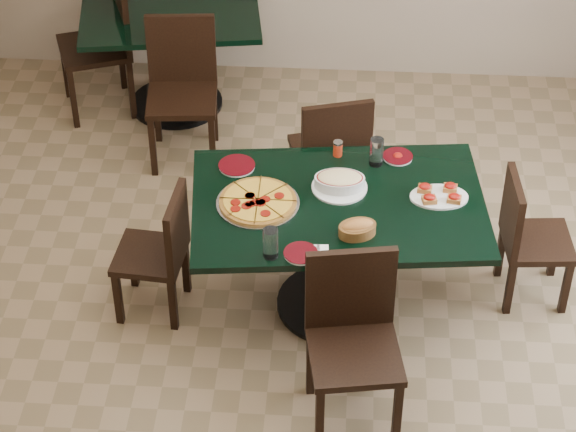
# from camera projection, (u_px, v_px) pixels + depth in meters

# --- Properties ---
(floor) EXTENTS (5.50, 5.50, 0.00)m
(floor) POSITION_uv_depth(u_px,v_px,m) (299.00, 331.00, 6.22)
(floor) COLOR #7A6146
(floor) RESTS_ON ground
(main_table) EXTENTS (1.64, 1.15, 0.75)m
(main_table) POSITION_uv_depth(u_px,v_px,m) (338.00, 228.00, 6.02)
(main_table) COLOR black
(main_table) RESTS_ON floor
(back_table) EXTENTS (1.30, 1.03, 0.75)m
(back_table) POSITION_uv_depth(u_px,v_px,m) (172.00, 40.00, 7.64)
(back_table) COLOR black
(back_table) RESTS_ON floor
(chair_far) EXTENTS (0.52, 0.52, 0.90)m
(chair_far) POSITION_uv_depth(u_px,v_px,m) (332.00, 151.00, 6.68)
(chair_far) COLOR black
(chair_far) RESTS_ON floor
(chair_near) EXTENTS (0.51, 0.51, 0.95)m
(chair_near) POSITION_uv_depth(u_px,v_px,m) (352.00, 330.00, 5.47)
(chair_near) COLOR black
(chair_near) RESTS_ON floor
(chair_right) EXTENTS (0.40, 0.40, 0.80)m
(chair_right) POSITION_uv_depth(u_px,v_px,m) (526.00, 234.00, 6.18)
(chair_right) COLOR black
(chair_right) RESTS_ON floor
(chair_left) EXTENTS (0.40, 0.40, 0.79)m
(chair_left) POSITION_uv_depth(u_px,v_px,m) (162.00, 248.00, 6.09)
(chair_left) COLOR black
(chair_left) RESTS_ON floor
(back_chair_near) EXTENTS (0.48, 0.48, 0.95)m
(back_chair_near) POSITION_uv_depth(u_px,v_px,m) (182.00, 81.00, 7.22)
(back_chair_near) COLOR black
(back_chair_near) RESTS_ON floor
(back_chair_left) EXTENTS (0.59, 0.59, 0.99)m
(back_chair_left) POSITION_uv_depth(u_px,v_px,m) (106.00, 36.00, 7.63)
(back_chair_left) COLOR black
(back_chair_left) RESTS_ON floor
(pepperoni_pizza) EXTENTS (0.44, 0.44, 0.04)m
(pepperoni_pizza) POSITION_uv_depth(u_px,v_px,m) (258.00, 202.00, 5.88)
(pepperoni_pizza) COLOR #B9BAC1
(pepperoni_pizza) RESTS_ON main_table
(lasagna_casserole) EXTENTS (0.30, 0.30, 0.09)m
(lasagna_casserole) POSITION_uv_depth(u_px,v_px,m) (340.00, 181.00, 5.97)
(lasagna_casserole) COLOR silver
(lasagna_casserole) RESTS_ON main_table
(bread_basket) EXTENTS (0.23, 0.19, 0.09)m
(bread_basket) POSITION_uv_depth(u_px,v_px,m) (357.00, 228.00, 5.68)
(bread_basket) COLOR brown
(bread_basket) RESTS_ON main_table
(bruschetta_platter) EXTENTS (0.33, 0.24, 0.05)m
(bruschetta_platter) POSITION_uv_depth(u_px,v_px,m) (439.00, 195.00, 5.92)
(bruschetta_platter) COLOR silver
(bruschetta_platter) RESTS_ON main_table
(side_plate_near) EXTENTS (0.17, 0.17, 0.02)m
(side_plate_near) POSITION_uv_depth(u_px,v_px,m) (301.00, 253.00, 5.57)
(side_plate_near) COLOR silver
(side_plate_near) RESTS_ON main_table
(side_plate_far_r) EXTENTS (0.17, 0.17, 0.03)m
(side_plate_far_r) POSITION_uv_depth(u_px,v_px,m) (398.00, 156.00, 6.21)
(side_plate_far_r) COLOR silver
(side_plate_far_r) RESTS_ON main_table
(side_plate_far_l) EXTENTS (0.20, 0.20, 0.02)m
(side_plate_far_l) POSITION_uv_depth(u_px,v_px,m) (237.00, 166.00, 6.14)
(side_plate_far_l) COLOR silver
(side_plate_far_l) RESTS_ON main_table
(napkin_setting) EXTENTS (0.15, 0.15, 0.01)m
(napkin_setting) POSITION_uv_depth(u_px,v_px,m) (315.00, 254.00, 5.58)
(napkin_setting) COLOR white
(napkin_setting) RESTS_ON main_table
(water_glass_a) EXTENTS (0.08, 0.08, 0.16)m
(water_glass_a) POSITION_uv_depth(u_px,v_px,m) (377.00, 152.00, 6.12)
(water_glass_a) COLOR silver
(water_glass_a) RESTS_ON main_table
(water_glass_b) EXTENTS (0.08, 0.08, 0.17)m
(water_glass_b) POSITION_uv_depth(u_px,v_px,m) (271.00, 243.00, 5.52)
(water_glass_b) COLOR silver
(water_glass_b) RESTS_ON main_table
(pepper_shaker) EXTENTS (0.05, 0.05, 0.09)m
(pepper_shaker) POSITION_uv_depth(u_px,v_px,m) (338.00, 148.00, 6.20)
(pepper_shaker) COLOR red
(pepper_shaker) RESTS_ON main_table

